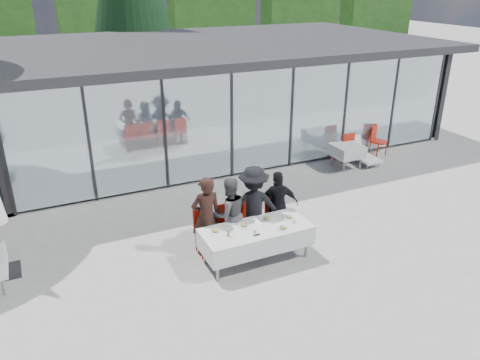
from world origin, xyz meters
The scene contains 24 objects.
ground centered at (0.00, 0.00, 0.00)m, with size 90.00×90.00×0.00m, color #9C9994.
pavilion centered at (2.00, 8.16, 2.15)m, with size 14.80×8.80×3.44m.
treeline centered at (-2.00, 28.00, 2.20)m, with size 62.50×2.00×4.40m.
dining_table centered at (-0.30, -0.19, 0.54)m, with size 2.26×0.96×0.75m.
diner_a centered at (-1.13, 0.47, 0.88)m, with size 0.64×0.64×1.76m, color #301B15.
diner_chair_a centered at (-1.13, 0.56, 0.54)m, with size 0.44×0.44×0.97m.
diner_b centered at (-0.61, 0.47, 0.82)m, with size 0.80×0.80×1.64m, color #515151.
diner_chair_b centered at (-0.61, 0.56, 0.54)m, with size 0.44×0.44×0.97m.
diner_c centered at (-0.03, 0.47, 0.90)m, with size 1.16×1.16×1.80m, color black.
diner_chair_c centered at (-0.03, 0.56, 0.54)m, with size 0.44×0.44×0.97m.
diner_d centered at (0.57, 0.47, 0.79)m, with size 0.92×0.92×1.58m, color black.
diner_chair_d centered at (0.57, 0.56, 0.54)m, with size 0.44×0.44×0.97m.
plate_a centered at (-1.11, 0.00, 0.78)m, with size 0.25×0.25×0.07m.
plate_b centered at (-0.50, -0.04, 0.78)m, with size 0.25×0.25×0.07m.
plate_c centered at (0.06, 0.02, 0.78)m, with size 0.25×0.25×0.07m.
plate_d centered at (0.51, -0.12, 0.78)m, with size 0.25×0.25×0.07m.
plate_extra centered at (0.17, -0.46, 0.78)m, with size 0.25×0.25×0.07m.
juice_bottle centered at (-0.95, -0.27, 0.83)m, with size 0.06×0.06×0.16m, color #7FAC47.
drinking_glasses centered at (0.04, -0.37, 0.80)m, with size 0.99×0.10×0.10m.
folded_eyeglasses centered at (-0.43, -0.46, 0.76)m, with size 0.14×0.03×0.01m, color black.
spare_table_right centered at (4.53, 3.23, 0.55)m, with size 0.86×0.86×0.74m.
spare_chair_a centered at (6.14, 3.80, 0.54)m, with size 0.60×0.60×0.97m.
spare_chair_b centered at (4.79, 3.64, 0.54)m, with size 0.44×0.44×0.97m.
lounger centered at (5.31, 3.56, 0.26)m, with size 0.62×1.34×0.72m.
Camera 1 is at (-4.09, -7.58, 5.42)m, focal length 35.00 mm.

